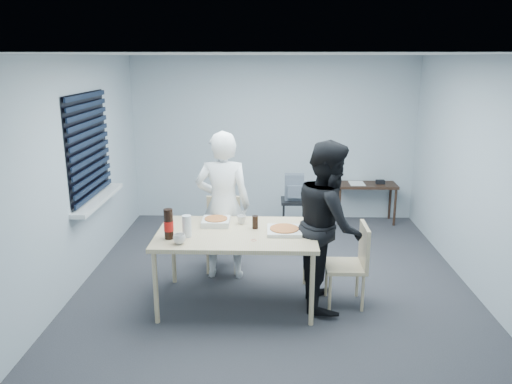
{
  "coord_description": "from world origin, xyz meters",
  "views": [
    {
      "loc": [
        -0.06,
        -5.42,
        2.57
      ],
      "look_at": [
        -0.22,
        0.1,
        1.07
      ],
      "focal_mm": 35.0,
      "sensor_mm": 36.0,
      "label": 1
    }
  ],
  "objects_px": {
    "stool": "(294,207)",
    "backpack": "(294,187)",
    "chair_right": "(354,259)",
    "person_black": "(328,224)",
    "soda_bottle": "(169,224)",
    "chair_far": "(223,228)",
    "mug_b": "(242,220)",
    "side_table": "(366,189)",
    "dining_table": "(236,237)",
    "person_white": "(223,206)",
    "mug_a": "(179,239)"
  },
  "relations": [
    {
      "from": "dining_table",
      "to": "soda_bottle",
      "type": "xyz_separation_m",
      "value": [
        -0.66,
        -0.22,
        0.21
      ]
    },
    {
      "from": "chair_far",
      "to": "side_table",
      "type": "bearing_deg",
      "value": 40.75
    },
    {
      "from": "person_black",
      "to": "stool",
      "type": "height_order",
      "value": "person_black"
    },
    {
      "from": "person_white",
      "to": "chair_far",
      "type": "bearing_deg",
      "value": -83.09
    },
    {
      "from": "dining_table",
      "to": "mug_b",
      "type": "xyz_separation_m",
      "value": [
        0.04,
        0.27,
        0.1
      ]
    },
    {
      "from": "dining_table",
      "to": "soda_bottle",
      "type": "distance_m",
      "value": 0.73
    },
    {
      "from": "dining_table",
      "to": "chair_right",
      "type": "distance_m",
      "value": 1.26
    },
    {
      "from": "side_table",
      "to": "mug_b",
      "type": "xyz_separation_m",
      "value": [
        -1.84,
        -2.51,
        0.3
      ]
    },
    {
      "from": "person_black",
      "to": "backpack",
      "type": "xyz_separation_m",
      "value": [
        -0.25,
        2.16,
        -0.17
      ]
    },
    {
      "from": "person_white",
      "to": "backpack",
      "type": "distance_m",
      "value": 1.77
    },
    {
      "from": "chair_far",
      "to": "backpack",
      "type": "height_order",
      "value": "backpack"
    },
    {
      "from": "chair_right",
      "to": "mug_a",
      "type": "distance_m",
      "value": 1.84
    },
    {
      "from": "dining_table",
      "to": "backpack",
      "type": "distance_m",
      "value": 2.3
    },
    {
      "from": "dining_table",
      "to": "mug_a",
      "type": "xyz_separation_m",
      "value": [
        -0.53,
        -0.36,
        0.11
      ]
    },
    {
      "from": "chair_right",
      "to": "person_white",
      "type": "distance_m",
      "value": 1.63
    },
    {
      "from": "chair_far",
      "to": "soda_bottle",
      "type": "relative_size",
      "value": 2.88
    },
    {
      "from": "chair_right",
      "to": "side_table",
      "type": "xyz_separation_m",
      "value": [
        0.64,
        2.79,
        0.04
      ]
    },
    {
      "from": "chair_right",
      "to": "soda_bottle",
      "type": "relative_size",
      "value": 2.88
    },
    {
      "from": "chair_far",
      "to": "person_black",
      "type": "distance_m",
      "value": 1.56
    },
    {
      "from": "stool",
      "to": "mug_a",
      "type": "xyz_separation_m",
      "value": [
        -1.24,
        -2.56,
        0.43
      ]
    },
    {
      "from": "mug_b",
      "to": "stool",
      "type": "bearing_deg",
      "value": 70.96
    },
    {
      "from": "dining_table",
      "to": "side_table",
      "type": "distance_m",
      "value": 3.36
    },
    {
      "from": "side_table",
      "to": "person_black",
      "type": "bearing_deg",
      "value": -108.44
    },
    {
      "from": "chair_far",
      "to": "stool",
      "type": "xyz_separation_m",
      "value": [
        0.94,
        1.23,
        -0.09
      ]
    },
    {
      "from": "chair_far",
      "to": "chair_right",
      "type": "relative_size",
      "value": 1.0
    },
    {
      "from": "chair_right",
      "to": "person_white",
      "type": "relative_size",
      "value": 0.5
    },
    {
      "from": "soda_bottle",
      "to": "chair_far",
      "type": "bearing_deg",
      "value": 70.05
    },
    {
      "from": "chair_far",
      "to": "person_white",
      "type": "distance_m",
      "value": 0.47
    },
    {
      "from": "chair_right",
      "to": "person_black",
      "type": "xyz_separation_m",
      "value": [
        -0.28,
        0.03,
        0.37
      ]
    },
    {
      "from": "chair_far",
      "to": "side_table",
      "type": "distance_m",
      "value": 2.79
    },
    {
      "from": "person_black",
      "to": "chair_right",
      "type": "bearing_deg",
      "value": -97.07
    },
    {
      "from": "backpack",
      "to": "person_black",
      "type": "bearing_deg",
      "value": -63.93
    },
    {
      "from": "person_white",
      "to": "side_table",
      "type": "height_order",
      "value": "person_white"
    },
    {
      "from": "side_table",
      "to": "mug_b",
      "type": "relative_size",
      "value": 9.47
    },
    {
      "from": "chair_far",
      "to": "person_white",
      "type": "bearing_deg",
      "value": -83.09
    },
    {
      "from": "backpack",
      "to": "soda_bottle",
      "type": "xyz_separation_m",
      "value": [
        -1.37,
        -2.41,
        0.24
      ]
    },
    {
      "from": "person_white",
      "to": "mug_b",
      "type": "distance_m",
      "value": 0.47
    },
    {
      "from": "person_white",
      "to": "mug_b",
      "type": "xyz_separation_m",
      "value": [
        0.24,
        -0.41,
        -0.03
      ]
    },
    {
      "from": "dining_table",
      "to": "chair_far",
      "type": "distance_m",
      "value": 1.02
    },
    {
      "from": "stool",
      "to": "soda_bottle",
      "type": "bearing_deg",
      "value": -119.51
    },
    {
      "from": "chair_right",
      "to": "side_table",
      "type": "distance_m",
      "value": 2.86
    },
    {
      "from": "mug_b",
      "to": "person_black",
      "type": "bearing_deg",
      "value": -14.41
    },
    {
      "from": "chair_right",
      "to": "backpack",
      "type": "bearing_deg",
      "value": 103.6
    },
    {
      "from": "person_black",
      "to": "stool",
      "type": "xyz_separation_m",
      "value": [
        -0.25,
        2.17,
        -0.47
      ]
    },
    {
      "from": "person_black",
      "to": "soda_bottle",
      "type": "distance_m",
      "value": 1.64
    },
    {
      "from": "stool",
      "to": "mug_b",
      "type": "bearing_deg",
      "value": -109.04
    },
    {
      "from": "person_white",
      "to": "side_table",
      "type": "distance_m",
      "value": 2.98
    },
    {
      "from": "stool",
      "to": "backpack",
      "type": "xyz_separation_m",
      "value": [
        -0.0,
        -0.01,
        0.3
      ]
    },
    {
      "from": "dining_table",
      "to": "chair_far",
      "type": "xyz_separation_m",
      "value": [
        -0.23,
        0.96,
        -0.23
      ]
    },
    {
      "from": "side_table",
      "to": "mug_a",
      "type": "height_order",
      "value": "mug_a"
    }
  ]
}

